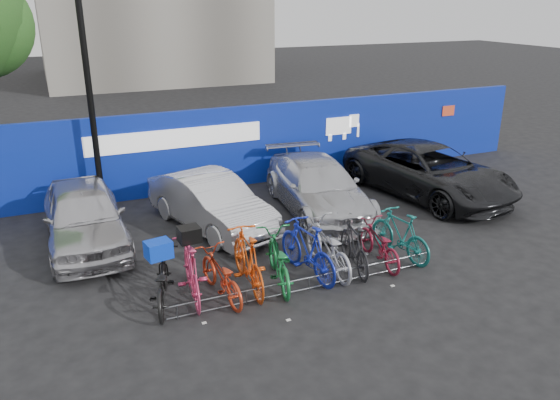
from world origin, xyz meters
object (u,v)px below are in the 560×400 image
bike_4 (278,260)px  bike_5 (307,249)px  bike_0 (161,281)px  bike_6 (327,247)px  car_3 (429,171)px  bike_7 (354,246)px  bike_9 (400,234)px  bike_rack (309,283)px  car_1 (211,203)px  car_0 (84,216)px  bike_1 (191,270)px  bike_3 (248,260)px  lamppost (89,88)px  bike_8 (379,244)px  bike_2 (221,276)px  car_2 (318,187)px

bike_4 → bike_5: (0.67, 0.06, 0.08)m
bike_0 → bike_6: size_ratio=0.91×
car_3 → bike_7: 5.32m
bike_9 → bike_6: bearing=-10.8°
bike_rack → car_1: car_1 is taller
car_0 → car_1: bearing=-3.7°
bike_1 → bike_3: bike_3 is taller
bike_5 → bike_9: 2.23m
bike_0 → bike_6: (3.45, 0.01, 0.05)m
lamppost → bike_9: lamppost is taller
car_0 → bike_6: 5.57m
bike_9 → bike_7: bearing=-3.0°
bike_4 → bike_6: (1.16, 0.11, 0.01)m
bike_3 → bike_4: bearing=177.5°
lamppost → bike_0: 6.08m
car_1 → bike_8: (2.72, -3.27, -0.21)m
bike_2 → car_3: bearing=-163.4°
bike_0 → bike_5: 2.96m
bike_4 → bike_rack: bearing=142.7°
car_2 → bike_9: bearing=-76.5°
bike_6 → car_2: bearing=-112.4°
bike_rack → car_3: bearing=32.9°
car_1 → bike_2: size_ratio=2.29×
bike_0 → bike_9: size_ratio=1.02×
car_1 → car_3: 6.39m
bike_9 → bike_0: bearing=-9.0°
bike_0 → bike_5: bike_5 is taller
bike_rack → bike_5: (0.23, 0.57, 0.43)m
bike_5 → bike_8: size_ratio=1.14×
bike_rack → car_2: (2.07, 3.73, 0.52)m
car_0 → car_2: 5.86m
car_1 → bike_6: car_1 is taller
bike_2 → bike_3: bike_3 is taller
lamppost → bike_5: size_ratio=3.09×
bike_0 → bike_7: bike_7 is taller
car_3 → bike_7: size_ratio=2.99×
lamppost → bike_2: lamppost is taller
bike_5 → bike_6: bearing=177.7°
car_1 → lamppost: bearing=119.8°
bike_0 → bike_4: bearing=-168.3°
bike_7 → bike_8: bike_7 is taller
bike_3 → bike_6: bike_3 is taller
bike_2 → bike_4: size_ratio=0.89×
bike_2 → bike_4: (1.21, 0.08, 0.06)m
lamppost → car_0: bearing=-105.5°
bike_1 → bike_6: bearing=-174.1°
bike_rack → bike_2: size_ratio=3.19×
bike_rack → bike_0: (-2.73, 0.61, 0.32)m
car_1 → bike_7: bearing=-73.9°
bike_3 → bike_6: bearing=-174.9°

